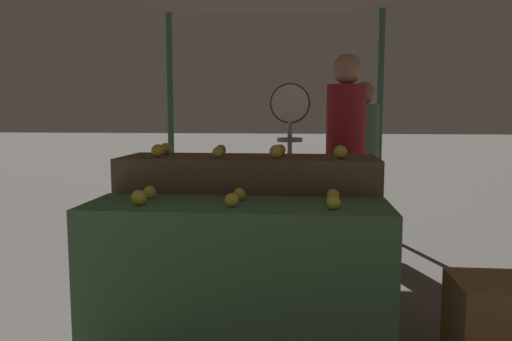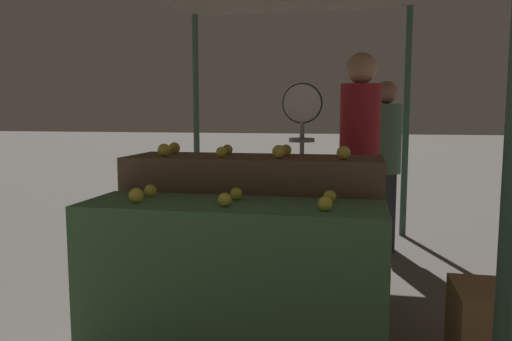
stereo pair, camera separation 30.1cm
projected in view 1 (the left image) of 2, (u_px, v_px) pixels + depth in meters
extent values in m
cylinder|color=#33513D|center=(171.00, 123.00, 5.81)|extent=(0.07, 0.07, 2.49)
cylinder|color=#33513D|center=(379.00, 123.00, 5.58)|extent=(0.07, 0.07, 2.49)
cube|color=#4C7A4C|center=(237.00, 279.00, 2.80)|extent=(1.69, 0.55, 0.86)
cube|color=brown|center=(249.00, 235.00, 3.38)|extent=(1.69, 0.55, 1.07)
sphere|color=gold|center=(139.00, 198.00, 2.69)|extent=(0.08, 0.08, 0.08)
sphere|color=gold|center=(232.00, 200.00, 2.64)|extent=(0.07, 0.07, 0.07)
sphere|color=gold|center=(333.00, 202.00, 2.58)|extent=(0.08, 0.08, 0.08)
sphere|color=yellow|center=(150.00, 192.00, 2.90)|extent=(0.07, 0.07, 0.07)
sphere|color=gold|center=(239.00, 194.00, 2.85)|extent=(0.07, 0.07, 0.07)
sphere|color=gold|center=(333.00, 195.00, 2.81)|extent=(0.07, 0.07, 0.07)
sphere|color=gold|center=(158.00, 151.00, 3.26)|extent=(0.09, 0.09, 0.09)
sphere|color=yellow|center=(218.00, 152.00, 3.21)|extent=(0.07, 0.07, 0.07)
sphere|color=yellow|center=(276.00, 152.00, 3.19)|extent=(0.09, 0.09, 0.09)
sphere|color=gold|center=(340.00, 152.00, 3.13)|extent=(0.09, 0.09, 0.09)
sphere|color=gold|center=(166.00, 149.00, 3.47)|extent=(0.08, 0.08, 0.08)
sphere|color=gold|center=(221.00, 150.00, 3.44)|extent=(0.07, 0.07, 0.07)
sphere|color=gold|center=(280.00, 150.00, 3.40)|extent=(0.08, 0.08, 0.08)
cylinder|color=#99999E|center=(289.00, 192.00, 4.00)|extent=(0.04, 0.04, 1.46)
cylinder|color=black|center=(290.00, 103.00, 3.91)|extent=(0.31, 0.01, 0.31)
cylinder|color=silver|center=(290.00, 103.00, 3.89)|extent=(0.29, 0.02, 0.29)
cylinder|color=#99999E|center=(290.00, 131.00, 3.92)|extent=(0.01, 0.01, 0.14)
cylinder|color=#99999E|center=(290.00, 140.00, 3.93)|extent=(0.20, 0.20, 0.03)
cube|color=#2D2D38|center=(344.00, 228.00, 4.07)|extent=(0.24, 0.15, 0.85)
cylinder|color=maroon|center=(346.00, 131.00, 3.98)|extent=(0.33, 0.33, 0.74)
sphere|color=tan|center=(347.00, 69.00, 3.92)|extent=(0.24, 0.24, 0.24)
cube|color=#2D2D38|center=(361.00, 210.00, 5.04)|extent=(0.24, 0.14, 0.77)
cylinder|color=#476B4C|center=(363.00, 138.00, 4.96)|extent=(0.32, 0.32, 0.67)
sphere|color=#936B51|center=(364.00, 93.00, 4.91)|extent=(0.22, 0.22, 0.22)
cube|color=#9E7547|center=(494.00, 320.00, 2.74)|extent=(0.45, 0.45, 0.45)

